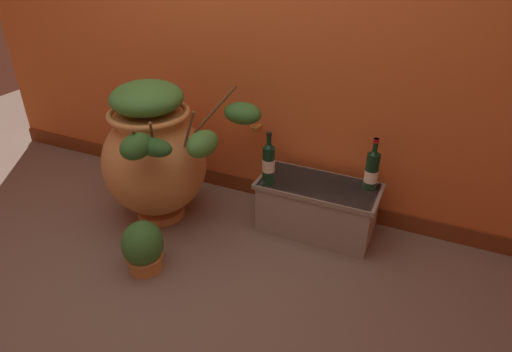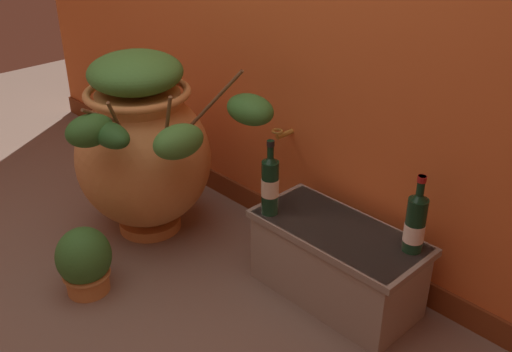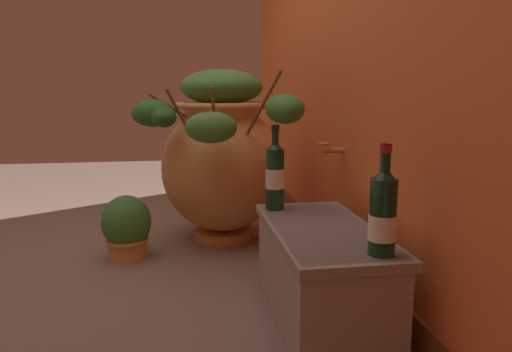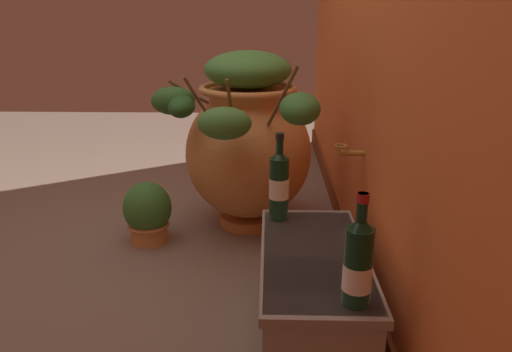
{
  "view_description": "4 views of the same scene",
  "coord_description": "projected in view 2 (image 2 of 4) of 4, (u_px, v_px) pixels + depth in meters",
  "views": [
    {
      "loc": [
        1.19,
        -1.42,
        1.74
      ],
      "look_at": [
        0.17,
        0.83,
        0.32
      ],
      "focal_mm": 31.03,
      "sensor_mm": 36.0,
      "label": 1
    },
    {
      "loc": [
        1.81,
        -0.79,
        1.67
      ],
      "look_at": [
        0.16,
        0.79,
        0.46
      ],
      "focal_mm": 41.01,
      "sensor_mm": 36.0,
      "label": 2
    },
    {
      "loc": [
        2.13,
        0.38,
        0.82
      ],
      "look_at": [
        -0.03,
        0.72,
        0.42
      ],
      "focal_mm": 33.41,
      "sensor_mm": 36.0,
      "label": 3
    },
    {
      "loc": [
        2.06,
        0.7,
        1.11
      ],
      "look_at": [
        0.08,
        0.65,
        0.45
      ],
      "focal_mm": 34.4,
      "sensor_mm": 36.0,
      "label": 4
    }
  ],
  "objects": [
    {
      "name": "terracotta_urn",
      "position": [
        144.0,
        147.0,
        2.82
      ],
      "size": [
        0.97,
        0.79,
        0.93
      ],
      "color": "#D68E4C",
      "rests_on": "ground_plane"
    },
    {
      "name": "stone_ledge",
      "position": [
        336.0,
        260.0,
        2.48
      ],
      "size": [
        0.75,
        0.35,
        0.35
      ],
      "color": "#9E9384",
      "rests_on": "ground_plane"
    },
    {
      "name": "wine_bottle_left",
      "position": [
        270.0,
        183.0,
        2.45
      ],
      "size": [
        0.08,
        0.08,
        0.34
      ],
      "color": "black",
      "rests_on": "stone_ledge"
    },
    {
      "name": "ground_plane",
      "position": [
        92.0,
        321.0,
        2.42
      ],
      "size": [
        7.0,
        7.0,
        0.0
      ],
      "primitive_type": "plane",
      "color": "#7A6656"
    },
    {
      "name": "wine_bottle_middle",
      "position": [
        416.0,
        221.0,
        2.22
      ],
      "size": [
        0.08,
        0.08,
        0.32
      ],
      "color": "black",
      "rests_on": "stone_ledge"
    },
    {
      "name": "potted_shrub",
      "position": [
        85.0,
        262.0,
        2.53
      ],
      "size": [
        0.23,
        0.24,
        0.31
      ],
      "color": "#D68E4C",
      "rests_on": "ground_plane"
    }
  ]
}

